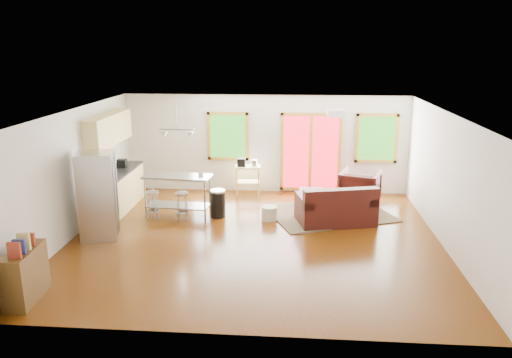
# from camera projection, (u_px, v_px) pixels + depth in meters

# --- Properties ---
(floor) EXTENTS (7.50, 7.00, 0.02)m
(floor) POSITION_uv_depth(u_px,v_px,m) (255.00, 240.00, 10.24)
(floor) COLOR #3E1D04
(floor) RESTS_ON ground
(ceiling) EXTENTS (7.50, 7.00, 0.02)m
(ceiling) POSITION_uv_depth(u_px,v_px,m) (255.00, 112.00, 9.56)
(ceiling) COLOR silver
(ceiling) RESTS_ON ground
(back_wall) EXTENTS (7.50, 0.02, 2.60)m
(back_wall) POSITION_uv_depth(u_px,v_px,m) (265.00, 144.00, 13.28)
(back_wall) COLOR beige
(back_wall) RESTS_ON ground
(left_wall) EXTENTS (0.02, 7.00, 2.60)m
(left_wall) POSITION_uv_depth(u_px,v_px,m) (72.00, 174.00, 10.19)
(left_wall) COLOR beige
(left_wall) RESTS_ON ground
(right_wall) EXTENTS (0.02, 7.00, 2.60)m
(right_wall) POSITION_uv_depth(u_px,v_px,m) (449.00, 182.00, 9.61)
(right_wall) COLOR beige
(right_wall) RESTS_ON ground
(front_wall) EXTENTS (7.50, 0.02, 2.60)m
(front_wall) POSITION_uv_depth(u_px,v_px,m) (233.00, 248.00, 6.52)
(front_wall) COLOR beige
(front_wall) RESTS_ON ground
(window_left) EXTENTS (1.10, 0.05, 1.30)m
(window_left) POSITION_uv_depth(u_px,v_px,m) (228.00, 136.00, 13.25)
(window_left) COLOR #256218
(window_left) RESTS_ON back_wall
(french_doors) EXTENTS (1.60, 0.05, 2.10)m
(french_doors) POSITION_uv_depth(u_px,v_px,m) (311.00, 152.00, 13.19)
(french_doors) COLOR red
(french_doors) RESTS_ON back_wall
(window_right) EXTENTS (1.10, 0.05, 1.30)m
(window_right) POSITION_uv_depth(u_px,v_px,m) (377.00, 138.00, 12.96)
(window_right) COLOR #256218
(window_right) RESTS_ON back_wall
(rug) EXTENTS (3.27, 2.92, 0.03)m
(rug) POSITION_uv_depth(u_px,v_px,m) (328.00, 213.00, 11.78)
(rug) COLOR #3C5336
(rug) RESTS_ON floor
(loveseat) EXTENTS (1.84, 1.31, 0.88)m
(loveseat) POSITION_uv_depth(u_px,v_px,m) (336.00, 208.00, 11.06)
(loveseat) COLOR black
(loveseat) RESTS_ON floor
(coffee_table) EXTENTS (0.91, 0.55, 0.36)m
(coffee_table) POSITION_uv_depth(u_px,v_px,m) (338.00, 199.00, 11.89)
(coffee_table) COLOR #3E280D
(coffee_table) RESTS_ON floor
(armchair) EXTENTS (1.15, 1.11, 0.95)m
(armchair) POSITION_uv_depth(u_px,v_px,m) (360.00, 186.00, 12.34)
(armchair) COLOR black
(armchair) RESTS_ON floor
(ottoman) EXTENTS (0.59, 0.59, 0.39)m
(ottoman) POSITION_uv_depth(u_px,v_px,m) (311.00, 198.00, 12.33)
(ottoman) COLOR black
(ottoman) RESTS_ON floor
(pouf) EXTENTS (0.36, 0.36, 0.32)m
(pouf) POSITION_uv_depth(u_px,v_px,m) (269.00, 213.00, 11.32)
(pouf) COLOR beige
(pouf) RESTS_ON floor
(vase) EXTENTS (0.21, 0.21, 0.29)m
(vase) POSITION_uv_depth(u_px,v_px,m) (337.00, 194.00, 11.59)
(vase) COLOR silver
(vase) RESTS_ON coffee_table
(book) EXTENTS (0.23, 0.04, 0.31)m
(book) POSITION_uv_depth(u_px,v_px,m) (355.00, 192.00, 11.60)
(book) COLOR maroon
(book) RESTS_ON coffee_table
(cabinets) EXTENTS (0.64, 2.24, 2.30)m
(cabinets) POSITION_uv_depth(u_px,v_px,m) (115.00, 172.00, 11.90)
(cabinets) COLOR #DDC570
(cabinets) RESTS_ON floor
(refrigerator) EXTENTS (0.86, 0.85, 1.79)m
(refrigerator) POSITION_uv_depth(u_px,v_px,m) (98.00, 196.00, 10.14)
(refrigerator) COLOR #B7BABC
(refrigerator) RESTS_ON floor
(island) EXTENTS (1.58, 0.73, 0.97)m
(island) POSITION_uv_depth(u_px,v_px,m) (178.00, 188.00, 11.45)
(island) COLOR #B7BABC
(island) RESTS_ON floor
(cup) EXTENTS (0.14, 0.12, 0.12)m
(cup) POSITION_uv_depth(u_px,v_px,m) (201.00, 174.00, 11.37)
(cup) COLOR silver
(cup) RESTS_ON island
(bar_stool_a) EXTENTS (0.32, 0.32, 0.66)m
(bar_stool_a) POSITION_uv_depth(u_px,v_px,m) (152.00, 199.00, 11.27)
(bar_stool_a) COLOR #B7BABC
(bar_stool_a) RESTS_ON floor
(bar_stool_b) EXTENTS (0.41, 0.41, 0.67)m
(bar_stool_b) POSITION_uv_depth(u_px,v_px,m) (182.00, 200.00, 11.17)
(bar_stool_b) COLOR #B7BABC
(bar_stool_b) RESTS_ON floor
(trash_can) EXTENTS (0.39, 0.39, 0.65)m
(trash_can) POSITION_uv_depth(u_px,v_px,m) (218.00, 203.00, 11.49)
(trash_can) COLOR black
(trash_can) RESTS_ON floor
(kitchen_cart) EXTENTS (0.69, 0.47, 1.01)m
(kitchen_cart) POSITION_uv_depth(u_px,v_px,m) (247.00, 170.00, 12.99)
(kitchen_cart) COLOR #DDC570
(kitchen_cart) RESTS_ON floor
(bookshelf) EXTENTS (0.44, 0.97, 1.11)m
(bookshelf) POSITION_uv_depth(u_px,v_px,m) (25.00, 274.00, 7.70)
(bookshelf) COLOR #3E280D
(bookshelf) RESTS_ON floor
(ceiling_flush) EXTENTS (0.35, 0.35, 0.12)m
(ceiling_flush) POSITION_uv_depth(u_px,v_px,m) (336.00, 113.00, 10.03)
(ceiling_flush) COLOR white
(ceiling_flush) RESTS_ON ceiling
(pendant_light) EXTENTS (0.80, 0.18, 0.79)m
(pendant_light) POSITION_uv_depth(u_px,v_px,m) (177.00, 134.00, 11.33)
(pendant_light) COLOR gray
(pendant_light) RESTS_ON ceiling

